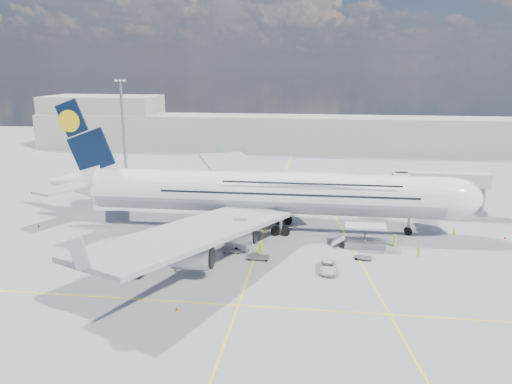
# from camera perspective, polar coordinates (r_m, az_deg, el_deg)

# --- Properties ---
(ground) EXTENTS (300.00, 300.00, 0.00)m
(ground) POSITION_cam_1_polar(r_m,az_deg,el_deg) (80.87, 0.28, -6.43)
(ground) COLOR gray
(ground) RESTS_ON ground
(taxi_line_main) EXTENTS (0.25, 220.00, 0.01)m
(taxi_line_main) POSITION_cam_1_polar(r_m,az_deg,el_deg) (80.87, 0.28, -6.43)
(taxi_line_main) COLOR yellow
(taxi_line_main) RESTS_ON ground
(taxi_line_cross) EXTENTS (120.00, 0.25, 0.01)m
(taxi_line_cross) POSITION_cam_1_polar(r_m,az_deg,el_deg) (62.74, -2.07, -12.82)
(taxi_line_cross) COLOR yellow
(taxi_line_cross) RESTS_ON ground
(taxi_line_diag) EXTENTS (14.16, 99.06, 0.01)m
(taxi_line_diag) POSITION_cam_1_polar(r_m,az_deg,el_deg) (89.85, 10.01, -4.51)
(taxi_line_diag) COLOR yellow
(taxi_line_diag) RESTS_ON ground
(airliner) EXTENTS (77.26, 79.15, 23.71)m
(airliner) POSITION_cam_1_polar(r_m,az_deg,el_deg) (88.28, 1.26, 0.01)
(airliner) COLOR white
(airliner) RESTS_ON ground
(jet_bridge) EXTENTS (18.80, 12.10, 8.50)m
(jet_bridge) POSITION_cam_1_polar(r_m,az_deg,el_deg) (100.52, 18.96, 0.98)
(jet_bridge) COLOR #B7B7BC
(jet_bridge) RESTS_ON ground
(cargo_loader) EXTENTS (8.53, 3.20, 3.67)m
(cargo_loader) POSITION_cam_1_polar(r_m,az_deg,el_deg) (82.94, 12.19, -5.31)
(cargo_loader) COLOR silver
(cargo_loader) RESTS_ON ground
(light_mast) EXTENTS (3.00, 0.70, 25.50)m
(light_mast) POSITION_cam_1_polar(r_m,az_deg,el_deg) (130.77, -14.92, 7.01)
(light_mast) COLOR gray
(light_mast) RESTS_ON ground
(terminal) EXTENTS (180.00, 16.00, 12.00)m
(terminal) POSITION_cam_1_polar(r_m,az_deg,el_deg) (171.83, 4.28, 6.64)
(terminal) COLOR #B2AD9E
(terminal) RESTS_ON ground
(hangar) EXTENTS (40.00, 22.00, 18.00)m
(hangar) POSITION_cam_1_polar(r_m,az_deg,el_deg) (193.26, -17.01, 7.80)
(hangar) COLOR #B2AD9E
(hangar) RESTS_ON ground
(tree_line) EXTENTS (160.00, 6.00, 8.00)m
(tree_line) POSITION_cam_1_polar(r_m,az_deg,el_deg) (218.62, 15.58, 7.26)
(tree_line) COLOR #193814
(tree_line) RESTS_ON ground
(dolly_row_a) EXTENTS (3.83, 3.03, 0.50)m
(dolly_row_a) POSITION_cam_1_polar(r_m,az_deg,el_deg) (83.39, -7.21, -5.62)
(dolly_row_a) COLOR gray
(dolly_row_a) RESTS_ON ground
(dolly_row_b) EXTENTS (3.03, 2.05, 0.41)m
(dolly_row_b) POSITION_cam_1_polar(r_m,az_deg,el_deg) (72.65, -13.97, -9.07)
(dolly_row_b) COLOR gray
(dolly_row_b) RESTS_ON ground
(dolly_row_c) EXTENTS (2.71, 1.47, 0.39)m
(dolly_row_c) POSITION_cam_1_polar(r_m,az_deg,el_deg) (79.10, -2.78, -6.70)
(dolly_row_c) COLOR gray
(dolly_row_c) RESTS_ON ground
(dolly_back) EXTENTS (3.05, 2.14, 1.75)m
(dolly_back) POSITION_cam_1_polar(r_m,az_deg,el_deg) (76.65, -15.92, -7.44)
(dolly_back) COLOR gray
(dolly_back) RESTS_ON ground
(dolly_nose_far) EXTENTS (2.91, 2.14, 0.38)m
(dolly_nose_far) POSITION_cam_1_polar(r_m,az_deg,el_deg) (78.01, 12.11, -7.33)
(dolly_nose_far) COLOR gray
(dolly_nose_far) RESTS_ON ground
(dolly_nose_near) EXTENTS (3.38, 1.86, 0.49)m
(dolly_nose_near) POSITION_cam_1_polar(r_m,az_deg,el_deg) (76.25, 0.24, -7.44)
(dolly_nose_near) COLOR gray
(dolly_nose_near) RESTS_ON ground
(baggage_tug) EXTENTS (2.69, 2.05, 1.53)m
(baggage_tug) POSITION_cam_1_polar(r_m,az_deg,el_deg) (79.78, -1.59, -6.22)
(baggage_tug) COLOR silver
(baggage_tug) RESTS_ON ground
(catering_truck_inner) EXTENTS (6.40, 3.99, 3.55)m
(catering_truck_inner) POSITION_cam_1_polar(r_m,az_deg,el_deg) (110.93, -4.27, 0.17)
(catering_truck_inner) COLOR gray
(catering_truck_inner) RESTS_ON ground
(catering_truck_outer) EXTENTS (6.42, 4.52, 3.53)m
(catering_truck_outer) POSITION_cam_1_polar(r_m,az_deg,el_deg) (126.36, -1.34, 1.93)
(catering_truck_outer) COLOR gray
(catering_truck_outer) RESTS_ON ground
(service_van) EXTENTS (2.39, 5.14, 1.43)m
(service_van) POSITION_cam_1_polar(r_m,az_deg,el_deg) (72.61, 8.19, -8.45)
(service_van) COLOR silver
(service_van) RESTS_ON ground
(crew_nose) EXTENTS (0.68, 0.58, 1.57)m
(crew_nose) POSITION_cam_1_polar(r_m,az_deg,el_deg) (92.45, 21.70, -4.29)
(crew_nose) COLOR yellow
(crew_nose) RESTS_ON ground
(crew_loader) EXTENTS (0.99, 1.07, 1.76)m
(crew_loader) POSITION_cam_1_polar(r_m,az_deg,el_deg) (80.67, 18.03, -6.55)
(crew_loader) COLOR #E1FF1A
(crew_loader) RESTS_ON ground
(crew_wing) EXTENTS (0.80, 1.17, 1.85)m
(crew_wing) POSITION_cam_1_polar(r_m,az_deg,el_deg) (72.95, -9.29, -8.21)
(crew_wing) COLOR #95DC17
(crew_wing) RESTS_ON ground
(crew_van) EXTENTS (0.73, 1.03, 1.96)m
(crew_van) POSITION_cam_1_polar(r_m,az_deg,el_deg) (84.53, 15.56, -5.34)
(crew_van) COLOR #B3DC17
(crew_van) RESTS_ON ground
(crew_tug) EXTENTS (1.38, 0.99, 1.93)m
(crew_tug) POSITION_cam_1_polar(r_m,az_deg,el_deg) (77.70, 0.56, -6.56)
(crew_tug) COLOR #ABFE1A
(crew_tug) RESTS_ON ground
(cone_nose) EXTENTS (0.42, 0.42, 0.54)m
(cone_nose) POSITION_cam_1_polar(r_m,az_deg,el_deg) (94.87, 26.58, -4.67)
(cone_nose) COLOR #DA3E0B
(cone_nose) RESTS_ON ground
(cone_wing_left_inner) EXTENTS (0.42, 0.42, 0.53)m
(cone_wing_left_inner) POSITION_cam_1_polar(r_m,az_deg,el_deg) (111.20, -2.46, -0.52)
(cone_wing_left_inner) COLOR #DA3E0B
(cone_wing_left_inner) RESTS_ON ground
(cone_wing_left_outer) EXTENTS (0.39, 0.39, 0.49)m
(cone_wing_left_outer) POSITION_cam_1_polar(r_m,az_deg,el_deg) (123.63, -4.81, 0.94)
(cone_wing_left_outer) COLOR #DA3E0B
(cone_wing_left_outer) RESTS_ON ground
(cone_wing_right_inner) EXTENTS (0.42, 0.42, 0.54)m
(cone_wing_right_inner) POSITION_cam_1_polar(r_m,az_deg,el_deg) (75.42, -9.96, -8.02)
(cone_wing_right_inner) COLOR #DA3E0B
(cone_wing_right_inner) RESTS_ON ground
(cone_wing_right_outer) EXTENTS (0.39, 0.39, 0.50)m
(cone_wing_right_outer) POSITION_cam_1_polar(r_m,az_deg,el_deg) (62.19, -9.05, -13.02)
(cone_wing_right_outer) COLOR #DA3E0B
(cone_wing_right_outer) RESTS_ON ground
(cone_tail) EXTENTS (0.45, 0.45, 0.57)m
(cone_tail) POSITION_cam_1_polar(r_m,az_deg,el_deg) (99.26, -23.59, -3.55)
(cone_tail) COLOR #DA3E0B
(cone_tail) RESTS_ON ground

